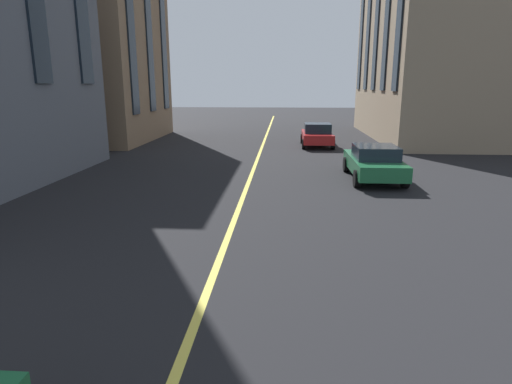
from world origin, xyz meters
TOP-DOWN VIEW (x-y plane):
  - lane_centre_line at (20.00, 0.00)m, footprint 80.00×0.16m
  - car_red_parked_a at (34.27, -3.33)m, footprint 3.90×1.89m
  - car_green_far at (24.86, -4.90)m, footprint 4.40×1.95m
  - building_left_near at (36.66, 12.87)m, footprint 10.15×10.86m

SIDE VIEW (x-z plane):
  - lane_centre_line at x=20.00m, z-range 0.00..0.01m
  - car_red_parked_a at x=34.27m, z-range 0.00..1.40m
  - car_green_far at x=24.86m, z-range 0.02..1.39m
  - building_left_near at x=36.66m, z-range 0.00..13.88m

